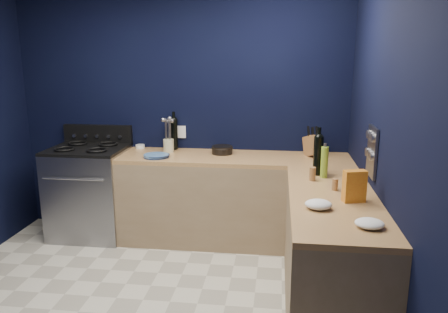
% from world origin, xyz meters
% --- Properties ---
extents(wall_back, '(3.50, 0.02, 2.60)m').
position_xyz_m(wall_back, '(0.00, 1.76, 1.30)').
color(wall_back, black).
rests_on(wall_back, ground).
extents(wall_right, '(0.02, 3.50, 2.60)m').
position_xyz_m(wall_right, '(1.76, 0.00, 1.30)').
color(wall_right, black).
rests_on(wall_right, ground).
extents(cab_back, '(2.30, 0.63, 0.86)m').
position_xyz_m(cab_back, '(0.60, 1.44, 0.43)').
color(cab_back, '#897254').
rests_on(cab_back, floor).
extents(top_back, '(2.30, 0.63, 0.04)m').
position_xyz_m(top_back, '(0.60, 1.44, 0.88)').
color(top_back, brown).
rests_on(top_back, cab_back).
extents(cab_right, '(0.63, 1.67, 0.86)m').
position_xyz_m(cab_right, '(1.44, 0.29, 0.43)').
color(cab_right, '#897254').
rests_on(cab_right, floor).
extents(top_right, '(0.63, 1.67, 0.04)m').
position_xyz_m(top_right, '(1.44, 0.29, 0.88)').
color(top_right, brown).
rests_on(top_right, cab_right).
extents(gas_range, '(0.76, 0.66, 0.92)m').
position_xyz_m(gas_range, '(-0.93, 1.42, 0.46)').
color(gas_range, gray).
rests_on(gas_range, floor).
extents(oven_door, '(0.59, 0.02, 0.42)m').
position_xyz_m(oven_door, '(-0.93, 1.10, 0.45)').
color(oven_door, black).
rests_on(oven_door, gas_range).
extents(cooktop, '(0.76, 0.66, 0.03)m').
position_xyz_m(cooktop, '(-0.93, 1.42, 0.94)').
color(cooktop, black).
rests_on(cooktop, gas_range).
extents(backguard, '(0.76, 0.06, 0.20)m').
position_xyz_m(backguard, '(-0.93, 1.72, 1.04)').
color(backguard, black).
rests_on(backguard, gas_range).
extents(spice_panel, '(0.02, 0.28, 0.38)m').
position_xyz_m(spice_panel, '(1.74, 0.55, 1.18)').
color(spice_panel, gray).
rests_on(spice_panel, wall_right).
extents(wall_outlet, '(0.09, 0.02, 0.13)m').
position_xyz_m(wall_outlet, '(0.00, 1.74, 1.08)').
color(wall_outlet, white).
rests_on(wall_outlet, wall_back).
extents(plate_stack, '(0.27, 0.27, 0.03)m').
position_xyz_m(plate_stack, '(-0.16, 1.29, 0.92)').
color(plate_stack, '#3B698E').
rests_on(plate_stack, top_back).
extents(ramekin, '(0.11, 0.11, 0.04)m').
position_xyz_m(ramekin, '(-0.45, 1.69, 0.92)').
color(ramekin, white).
rests_on(ramekin, top_back).
extents(utensil_crock, '(0.13, 0.13, 0.14)m').
position_xyz_m(utensil_crock, '(-0.10, 1.55, 0.97)').
color(utensil_crock, beige).
rests_on(utensil_crock, top_back).
extents(wine_bottle_back, '(0.10, 0.10, 0.32)m').
position_xyz_m(wine_bottle_back, '(-0.07, 1.69, 1.06)').
color(wine_bottle_back, black).
rests_on(wine_bottle_back, top_back).
extents(lemon_basket, '(0.28, 0.28, 0.08)m').
position_xyz_m(lemon_basket, '(0.46, 1.53, 0.94)').
color(lemon_basket, black).
rests_on(lemon_basket, top_back).
extents(knife_block, '(0.19, 0.26, 0.25)m').
position_xyz_m(knife_block, '(1.37, 1.56, 1.00)').
color(knife_block, brown).
rests_on(knife_block, top_back).
extents(wine_bottle_right, '(0.10, 0.10, 0.33)m').
position_xyz_m(wine_bottle_right, '(1.36, 0.86, 1.06)').
color(wine_bottle_right, black).
rests_on(wine_bottle_right, top_right).
extents(oil_bottle, '(0.07, 0.07, 0.26)m').
position_xyz_m(oil_bottle, '(1.41, 0.77, 1.03)').
color(oil_bottle, olive).
rests_on(oil_bottle, top_right).
extents(spice_jar_near, '(0.06, 0.06, 0.11)m').
position_xyz_m(spice_jar_near, '(1.31, 0.67, 0.96)').
color(spice_jar_near, olive).
rests_on(spice_jar_near, top_right).
extents(spice_jar_far, '(0.06, 0.06, 0.09)m').
position_xyz_m(spice_jar_far, '(1.46, 0.44, 0.94)').
color(spice_jar_far, olive).
rests_on(spice_jar_far, top_right).
extents(crouton_bag, '(0.17, 0.11, 0.22)m').
position_xyz_m(crouton_bag, '(1.56, 0.19, 1.01)').
color(crouton_bag, '#B0220D').
rests_on(crouton_bag, top_right).
extents(towel_front, '(0.19, 0.17, 0.06)m').
position_xyz_m(towel_front, '(1.30, 0.01, 0.93)').
color(towel_front, white).
rests_on(towel_front, top_right).
extents(towel_end, '(0.22, 0.21, 0.05)m').
position_xyz_m(towel_end, '(1.58, -0.28, 0.93)').
color(towel_end, white).
rests_on(towel_end, top_right).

